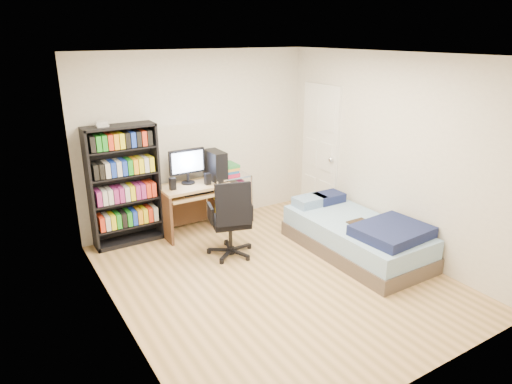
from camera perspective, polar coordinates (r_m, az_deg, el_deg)
room at (r=4.93m, az=2.55°, el=2.12°), size 3.58×4.08×2.58m
media_shelf at (r=6.22m, az=-16.15°, el=0.92°), size 0.91×0.30×1.68m
computer_desk at (r=6.48m, az=-7.11°, el=0.62°), size 0.95×0.55×1.20m
office_chair at (r=5.79m, az=-3.13°, el=-5.01°), size 0.75×0.75×1.02m
wire_cart at (r=6.68m, az=-3.42°, el=0.93°), size 0.59×0.43×0.93m
bed at (r=6.02m, az=12.51°, el=-5.33°), size 0.97×1.95×0.55m
door at (r=7.04m, az=8.02°, el=5.08°), size 0.12×0.80×2.00m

